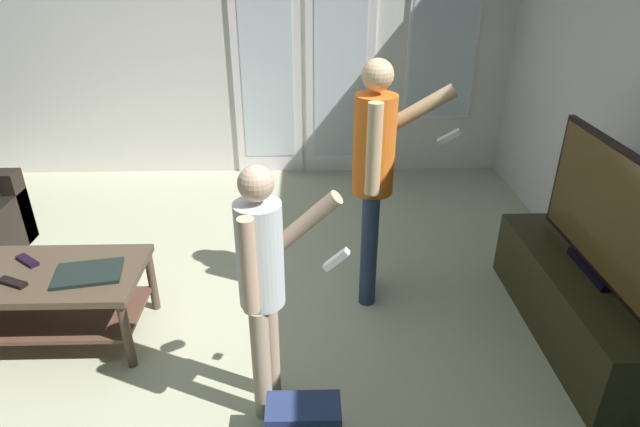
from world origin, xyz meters
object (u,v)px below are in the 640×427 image
object	(u,v)px
tv_stand	(581,303)
backpack	(304,426)
laptop_closed	(88,273)
dvd_remote_slim	(12,283)
person_adult	(376,165)
tv_remote_black	(27,261)
coffee_table	(53,290)
flat_screen_tv	(606,212)
person_child	(264,275)

from	to	relation	value
tv_stand	backpack	bearing A→B (deg)	-155.03
laptop_closed	backpack	bearing A→B (deg)	-43.97
dvd_remote_slim	backpack	bearing A→B (deg)	0.05
person_adult	dvd_remote_slim	xyz separation A→B (m)	(-1.95, -0.48, -0.45)
person_adult	tv_remote_black	world-z (taller)	person_adult
coffee_table	tv_stand	size ratio (longest dim) A/B	0.70
coffee_table	dvd_remote_slim	bearing A→B (deg)	-138.19
tv_stand	backpack	size ratio (longest dim) A/B	4.31
backpack	laptop_closed	world-z (taller)	laptop_closed
coffee_table	laptop_closed	world-z (taller)	laptop_closed
flat_screen_tv	person_adult	distance (m)	1.24
tv_stand	tv_remote_black	xyz separation A→B (m)	(-3.14, 0.15, 0.24)
flat_screen_tv	person_adult	xyz separation A→B (m)	(-1.16, 0.42, 0.11)
person_adult	laptop_closed	size ratio (longest dim) A/B	4.39
person_child	tv_remote_black	world-z (taller)	person_child
flat_screen_tv	person_child	bearing A→B (deg)	-164.36
tv_stand	dvd_remote_slim	bearing A→B (deg)	-178.84
person_child	tv_remote_black	bearing A→B (deg)	155.18
person_child	laptop_closed	distance (m)	1.16
tv_stand	tv_remote_black	world-z (taller)	tv_remote_black
dvd_remote_slim	flat_screen_tv	bearing A→B (deg)	25.13
coffee_table	flat_screen_tv	xyz separation A→B (m)	(2.98, -0.05, 0.47)
tv_stand	tv_remote_black	distance (m)	3.15
flat_screen_tv	tv_remote_black	size ratio (longest dim) A/B	6.68
coffee_table	laptop_closed	xyz separation A→B (m)	(0.24, -0.04, 0.13)
person_child	coffee_table	bearing A→B (deg)	156.30
person_adult	backpack	bearing A→B (deg)	-110.14
laptop_closed	dvd_remote_slim	size ratio (longest dim) A/B	2.03
laptop_closed	dvd_remote_slim	distance (m)	0.38
coffee_table	tv_remote_black	world-z (taller)	tv_remote_black
backpack	dvd_remote_slim	bearing A→B (deg)	156.15
laptop_closed	tv_remote_black	xyz separation A→B (m)	(-0.39, 0.14, 0.00)
person_child	dvd_remote_slim	size ratio (longest dim) A/B	7.46
person_adult	coffee_table	bearing A→B (deg)	-168.68
tv_remote_black	laptop_closed	bearing A→B (deg)	18.23
backpack	coffee_table	bearing A→B (deg)	150.42
flat_screen_tv	backpack	xyz separation A→B (m)	(-1.59, -0.74, -0.68)
person_adult	person_child	distance (m)	1.09
coffee_table	person_child	bearing A→B (deg)	-23.70
dvd_remote_slim	person_adult	bearing A→B (deg)	37.76
tv_stand	tv_remote_black	bearing A→B (deg)	177.18
flat_screen_tv	tv_stand	bearing A→B (deg)	-65.01
coffee_table	person_adult	size ratio (longest dim) A/B	0.66
flat_screen_tv	dvd_remote_slim	world-z (taller)	flat_screen_tv
backpack	person_adult	bearing A→B (deg)	69.86
person_adult	tv_remote_black	bearing A→B (deg)	-172.37
tv_stand	backpack	distance (m)	1.75
laptop_closed	dvd_remote_slim	bearing A→B (deg)	-178.50
person_child	dvd_remote_slim	world-z (taller)	person_child
backpack	tv_remote_black	distance (m)	1.82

